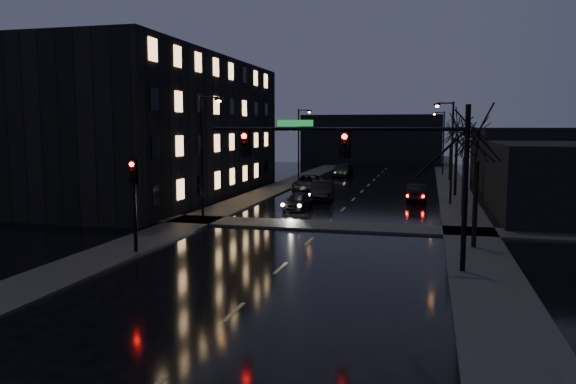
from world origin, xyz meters
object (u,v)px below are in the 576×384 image
Objects in this scene: oncoming_car_b at (323,190)px; lead_car at (416,193)px; oncoming_car_c at (308,183)px; oncoming_car_a at (298,201)px; oncoming_car_d at (343,170)px.

oncoming_car_b is 1.09× the size of lead_car.
oncoming_car_c is at bearing 107.55° from oncoming_car_b.
oncoming_car_a is at bearing -102.01° from oncoming_car_b.
oncoming_car_c is 17.40m from oncoming_car_d.
oncoming_car_d is at bearing 82.97° from oncoming_car_c.
oncoming_car_d is 24.21m from lead_car.
oncoming_car_d reaches higher than oncoming_car_a.
oncoming_car_b is at bearing -83.01° from oncoming_car_d.
oncoming_car_c reaches higher than oncoming_car_d.
oncoming_car_b reaches higher than lead_car.
oncoming_car_a is 0.80× the size of oncoming_car_b.
oncoming_car_a is 12.03m from oncoming_car_c.
oncoming_car_c reaches higher than oncoming_car_a.
lead_car is at bearing -30.83° from oncoming_car_c.
oncoming_car_a is 10.85m from lead_car.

